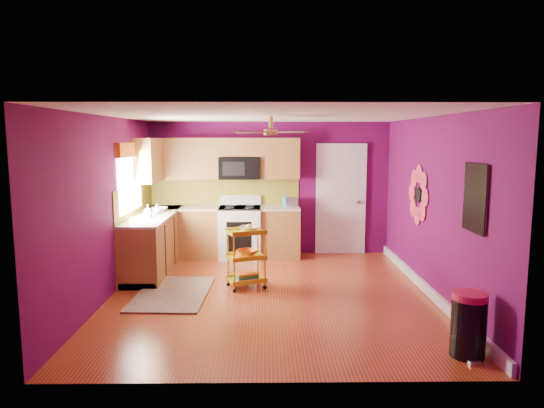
{
  "coord_description": "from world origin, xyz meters",
  "views": [
    {
      "loc": [
        -0.07,
        -6.63,
        2.2
      ],
      "look_at": [
        0.02,
        0.4,
        1.24
      ],
      "focal_mm": 32.0,
      "sensor_mm": 36.0,
      "label": 1
    }
  ],
  "objects": [
    {
      "name": "counter_cup",
      "position": [
        -1.97,
        1.07,
        0.99
      ],
      "size": [
        0.12,
        0.12,
        0.09
      ],
      "primitive_type": "imported",
      "color": "white",
      "rests_on": "lower_cabinets"
    },
    {
      "name": "shag_rug",
      "position": [
        -1.4,
        0.03,
        0.01
      ],
      "size": [
        1.04,
        1.64,
        0.02
      ],
      "primitive_type": "cube",
      "rotation": [
        0.0,
        0.0,
        -0.04
      ],
      "color": "black",
      "rests_on": "ground"
    },
    {
      "name": "counter_dish",
      "position": [
        -1.92,
        1.7,
        0.97
      ],
      "size": [
        0.28,
        0.28,
        0.07
      ],
      "primitive_type": "imported",
      "color": "white",
      "rests_on": "lower_cabinets"
    },
    {
      "name": "panel_door",
      "position": [
        1.35,
        2.47,
        1.02
      ],
      "size": [
        0.95,
        0.11,
        2.15
      ],
      "color": "white",
      "rests_on": "ground"
    },
    {
      "name": "room_envelope",
      "position": [
        0.03,
        0.0,
        1.63
      ],
      "size": [
        4.54,
        5.04,
        2.52
      ],
      "color": "#5A0A4A",
      "rests_on": "ground"
    },
    {
      "name": "toaster",
      "position": [
        0.4,
        2.21,
        1.03
      ],
      "size": [
        0.22,
        0.15,
        0.18
      ],
      "primitive_type": "cube",
      "color": "beige",
      "rests_on": "lower_cabinets"
    },
    {
      "name": "lower_cabinets",
      "position": [
        -1.35,
        1.82,
        0.43
      ],
      "size": [
        2.81,
        2.31,
        0.94
      ],
      "color": "brown",
      "rests_on": "ground"
    },
    {
      "name": "ceiling_fan",
      "position": [
        0.0,
        0.2,
        2.29
      ],
      "size": [
        1.01,
        1.01,
        0.26
      ],
      "color": "#BF8C3F",
      "rests_on": "ground"
    },
    {
      "name": "right_wall_art",
      "position": [
        2.23,
        -0.34,
        1.44
      ],
      "size": [
        0.04,
        2.74,
        1.04
      ],
      "color": "black",
      "rests_on": "ground"
    },
    {
      "name": "soap_bottle_a",
      "position": [
        -1.96,
        1.05,
        1.04
      ],
      "size": [
        0.09,
        0.1,
        0.21
      ],
      "primitive_type": "imported",
      "color": "#EA3F72",
      "rests_on": "lower_cabinets"
    },
    {
      "name": "ground",
      "position": [
        0.0,
        0.0,
        0.0
      ],
      "size": [
        5.0,
        5.0,
        0.0
      ],
      "primitive_type": "plane",
      "color": "maroon",
      "rests_on": "ground"
    },
    {
      "name": "left_window",
      "position": [
        -2.22,
        1.05,
        1.74
      ],
      "size": [
        0.08,
        1.35,
        1.08
      ],
      "color": "white",
      "rests_on": "ground"
    },
    {
      "name": "electric_range",
      "position": [
        -0.55,
        2.17,
        0.48
      ],
      "size": [
        0.76,
        0.66,
        1.13
      ],
      "color": "white",
      "rests_on": "ground"
    },
    {
      "name": "teal_kettle",
      "position": [
        0.32,
        2.27,
        1.02
      ],
      "size": [
        0.18,
        0.18,
        0.21
      ],
      "color": "teal",
      "rests_on": "lower_cabinets"
    },
    {
      "name": "soap_bottle_b",
      "position": [
        -1.89,
        1.39,
        1.02
      ],
      "size": [
        0.13,
        0.13,
        0.17
      ],
      "primitive_type": "imported",
      "color": "white",
      "rests_on": "lower_cabinets"
    },
    {
      "name": "trash_can",
      "position": [
        1.98,
        -1.98,
        0.33
      ],
      "size": [
        0.42,
        0.42,
        0.66
      ],
      "color": "black",
      "rests_on": "ground"
    },
    {
      "name": "rolling_cart",
      "position": [
        -0.35,
        0.33,
        0.49
      ],
      "size": [
        0.63,
        0.54,
        0.95
      ],
      "color": "gold",
      "rests_on": "ground"
    },
    {
      "name": "upper_cabinetry",
      "position": [
        -1.24,
        2.17,
        1.8
      ],
      "size": [
        2.8,
        2.3,
        1.26
      ],
      "color": "brown",
      "rests_on": "ground"
    }
  ]
}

